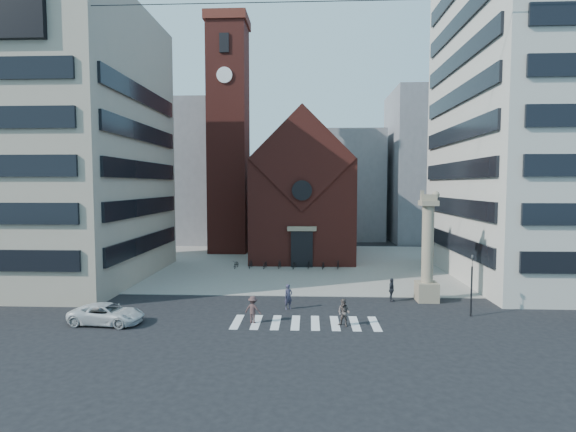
% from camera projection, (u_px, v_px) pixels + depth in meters
% --- Properties ---
extents(ground, '(120.00, 120.00, 0.00)m').
position_uv_depth(ground, '(298.00, 310.00, 32.65)').
color(ground, black).
rests_on(ground, ground).
extents(piazza, '(46.00, 30.00, 0.05)m').
position_uv_depth(piazza, '(302.00, 264.00, 51.59)').
color(piazza, gray).
rests_on(piazza, ground).
extents(zebra_crossing, '(10.20, 3.20, 0.01)m').
position_uv_depth(zebra_crossing, '(305.00, 323.00, 29.64)').
color(zebra_crossing, white).
rests_on(zebra_crossing, ground).
extents(church, '(12.00, 16.65, 18.00)m').
position_uv_depth(church, '(303.00, 194.00, 57.05)').
color(church, maroon).
rests_on(church, ground).
extents(campanile, '(5.50, 5.50, 31.20)m').
position_uv_depth(campanile, '(229.00, 135.00, 59.92)').
color(campanile, maroon).
rests_on(campanile, ground).
extents(building_left, '(18.00, 20.00, 26.00)m').
position_uv_depth(building_left, '(50.00, 144.00, 42.83)').
color(building_left, tan).
rests_on(building_left, ground).
extents(building_right, '(18.00, 22.00, 32.00)m').
position_uv_depth(building_right, '(555.00, 112.00, 42.38)').
color(building_right, '#BAB4A8').
rests_on(building_right, ground).
extents(bg_block_left, '(16.00, 14.00, 22.00)m').
position_uv_depth(bg_block_left, '(181.00, 173.00, 72.68)').
color(bg_block_left, gray).
rests_on(bg_block_left, ground).
extents(bg_block_mid, '(14.00, 12.00, 18.00)m').
position_uv_depth(bg_block_mid, '(340.00, 185.00, 76.59)').
color(bg_block_mid, gray).
rests_on(bg_block_mid, ground).
extents(bg_block_right, '(16.00, 14.00, 24.00)m').
position_uv_depth(bg_block_right, '(440.00, 167.00, 72.65)').
color(bg_block_right, gray).
rests_on(bg_block_right, ground).
extents(lion_column, '(1.63, 1.60, 8.68)m').
position_uv_depth(lion_column, '(427.00, 257.00, 34.94)').
color(lion_column, gray).
rests_on(lion_column, ground).
extents(traffic_light, '(0.13, 0.16, 4.30)m').
position_uv_depth(traffic_light, '(472.00, 284.00, 30.94)').
color(traffic_light, black).
rests_on(traffic_light, ground).
extents(white_car, '(4.95, 2.61, 1.33)m').
position_uv_depth(white_car, '(107.00, 314.00, 29.38)').
color(white_car, silver).
rests_on(white_car, ground).
extents(pedestrian_0, '(0.80, 0.76, 1.85)m').
position_uv_depth(pedestrian_0, '(288.00, 297.00, 32.86)').
color(pedestrian_0, '#363246').
rests_on(pedestrian_0, ground).
extents(pedestrian_1, '(1.08, 1.02, 1.77)m').
position_uv_depth(pedestrian_1, '(344.00, 313.00, 28.89)').
color(pedestrian_1, '#564945').
rests_on(pedestrian_1, ground).
extents(pedestrian_2, '(0.81, 1.16, 1.83)m').
position_uv_depth(pedestrian_2, '(392.00, 290.00, 35.01)').
color(pedestrian_2, '#27292F').
rests_on(pedestrian_2, ground).
extents(pedestrian_3, '(1.29, 0.96, 1.79)m').
position_uv_depth(pedestrian_3, '(253.00, 309.00, 29.60)').
color(pedestrian_3, '#483130').
rests_on(pedestrian_3, ground).
extents(scooter_0, '(0.75, 1.64, 0.83)m').
position_uv_depth(scooter_0, '(236.00, 264.00, 48.85)').
color(scooter_0, black).
rests_on(scooter_0, piazza).
extents(scooter_1, '(0.63, 1.58, 0.92)m').
position_uv_depth(scooter_1, '(251.00, 264.00, 48.78)').
color(scooter_1, black).
rests_on(scooter_1, piazza).
extents(scooter_2, '(0.75, 1.64, 0.83)m').
position_uv_depth(scooter_2, '(265.00, 264.00, 48.71)').
color(scooter_2, black).
rests_on(scooter_2, piazza).
extents(scooter_3, '(0.63, 1.58, 0.92)m').
position_uv_depth(scooter_3, '(280.00, 264.00, 48.63)').
color(scooter_3, black).
rests_on(scooter_3, piazza).
extents(scooter_4, '(0.75, 1.64, 0.83)m').
position_uv_depth(scooter_4, '(294.00, 265.00, 48.56)').
color(scooter_4, black).
rests_on(scooter_4, piazza).
extents(scooter_5, '(0.63, 1.58, 0.92)m').
position_uv_depth(scooter_5, '(309.00, 264.00, 48.48)').
color(scooter_5, black).
rests_on(scooter_5, piazza).
extents(scooter_6, '(0.75, 1.64, 0.83)m').
position_uv_depth(scooter_6, '(323.00, 265.00, 48.41)').
color(scooter_6, black).
rests_on(scooter_6, piazza).
extents(scooter_7, '(0.63, 1.58, 0.92)m').
position_uv_depth(scooter_7, '(338.00, 265.00, 48.34)').
color(scooter_7, black).
rests_on(scooter_7, piazza).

